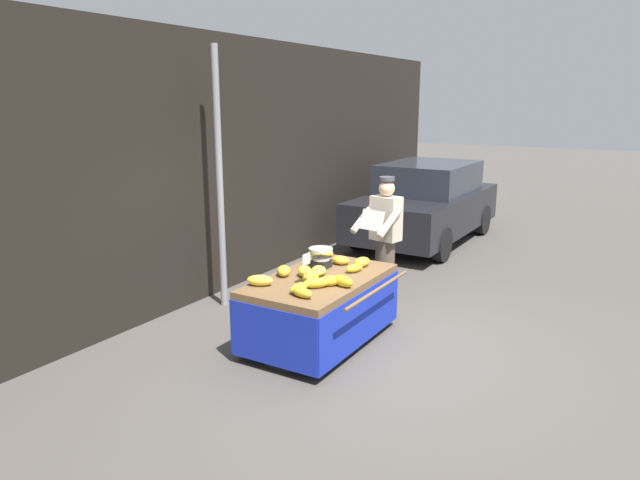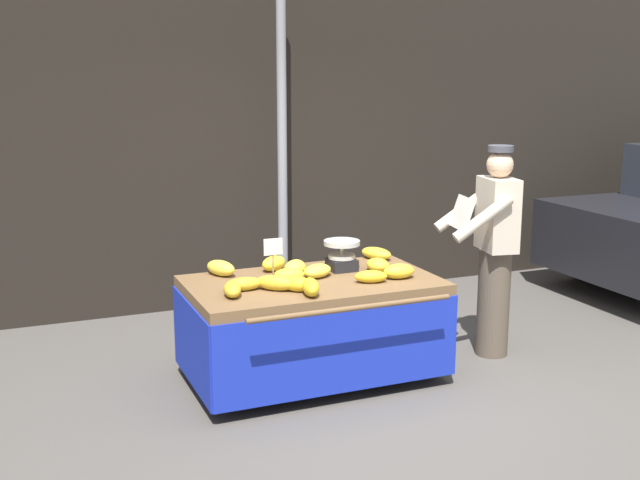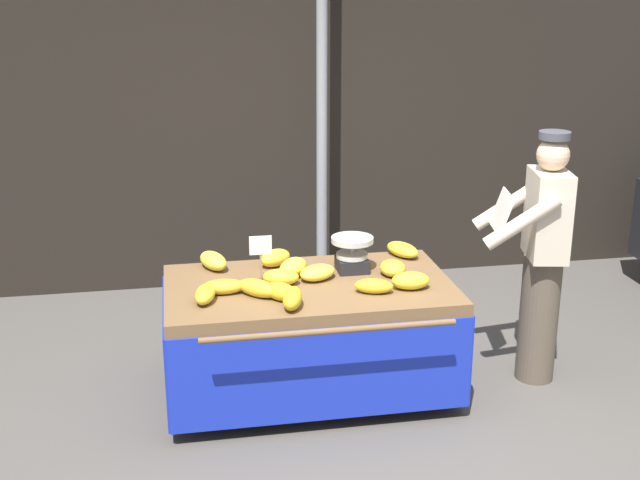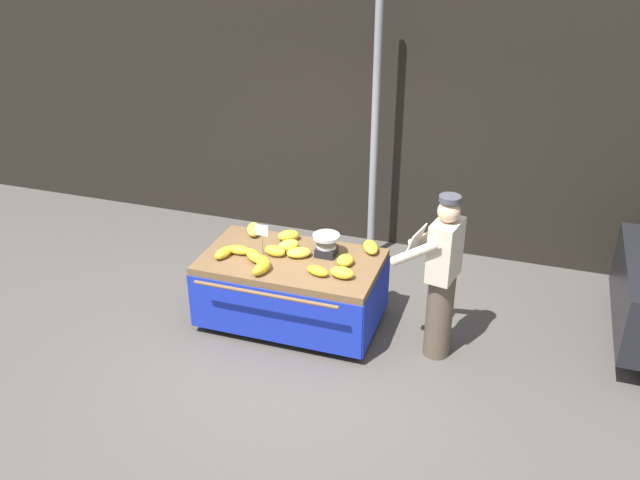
% 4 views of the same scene
% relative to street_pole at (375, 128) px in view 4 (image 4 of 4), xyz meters
% --- Properties ---
extents(ground_plane, '(60.00, 60.00, 0.00)m').
position_rel_street_pole_xyz_m(ground_plane, '(-0.18, -2.22, -1.67)').
color(ground_plane, '#514C47').
extents(back_wall, '(16.00, 0.24, 3.55)m').
position_rel_street_pole_xyz_m(back_wall, '(-0.18, 0.53, 0.11)').
color(back_wall, black).
rests_on(back_wall, ground).
extents(street_pole, '(0.09, 0.09, 3.34)m').
position_rel_street_pole_xyz_m(street_pole, '(0.00, 0.00, 0.00)').
color(street_pole, gray).
rests_on(street_pole, ground).
extents(banana_cart, '(1.85, 1.26, 0.77)m').
position_rel_street_pole_xyz_m(banana_cart, '(-0.41, -1.74, -1.10)').
color(banana_cart, brown).
rests_on(banana_cart, ground).
extents(weighing_scale, '(0.28, 0.28, 0.23)m').
position_rel_street_pole_xyz_m(weighing_scale, '(-0.08, -1.56, -0.78)').
color(weighing_scale, black).
rests_on(weighing_scale, banana_cart).
extents(price_sign, '(0.14, 0.01, 0.34)m').
position_rel_street_pole_xyz_m(price_sign, '(-0.71, -1.75, -0.65)').
color(price_sign, '#997A51').
rests_on(price_sign, banana_cart).
extents(banana_bunch_0, '(0.25, 0.32, 0.10)m').
position_rel_street_pole_xyz_m(banana_bunch_0, '(0.33, -1.33, -0.85)').
color(banana_bunch_0, yellow).
rests_on(banana_bunch_0, banana_cart).
extents(banana_bunch_1, '(0.17, 0.28, 0.12)m').
position_rel_street_pole_xyz_m(banana_bunch_1, '(-0.57, -2.12, -0.84)').
color(banana_bunch_1, gold).
rests_on(banana_bunch_1, banana_cart).
extents(banana_bunch_2, '(0.25, 0.17, 0.11)m').
position_rel_street_pole_xyz_m(banana_bunch_2, '(0.20, -1.95, -0.84)').
color(banana_bunch_2, yellow).
rests_on(banana_bunch_2, banana_cart).
extents(banana_bunch_3, '(0.24, 0.31, 0.11)m').
position_rel_street_pole_xyz_m(banana_bunch_3, '(-0.99, -1.35, -0.84)').
color(banana_bunch_3, yellow).
rests_on(banana_bunch_3, banana_cart).
extents(banana_bunch_4, '(0.17, 0.21, 0.10)m').
position_rel_street_pole_xyz_m(banana_bunch_4, '(0.16, -1.69, -0.85)').
color(banana_bunch_4, yellow).
rests_on(banana_bunch_4, banana_cart).
extents(banana_bunch_5, '(0.27, 0.25, 0.12)m').
position_rel_street_pole_xyz_m(banana_bunch_5, '(-0.57, -1.37, -0.84)').
color(banana_bunch_5, yellow).
rests_on(banana_bunch_5, banana_cart).
extents(banana_bunch_6, '(0.27, 0.27, 0.13)m').
position_rel_street_pole_xyz_m(banana_bunch_6, '(-0.48, -1.59, -0.83)').
color(banana_bunch_6, yellow).
rests_on(banana_bunch_6, banana_cart).
extents(banana_bunch_7, '(0.17, 0.28, 0.10)m').
position_rel_street_pole_xyz_m(banana_bunch_7, '(-1.07, -1.93, -0.85)').
color(banana_bunch_7, gold).
rests_on(banana_bunch_7, banana_cart).
extents(banana_bunch_8, '(0.25, 0.17, 0.10)m').
position_rel_street_pole_xyz_m(banana_bunch_8, '(-0.59, -1.73, -0.84)').
color(banana_bunch_8, yellow).
rests_on(banana_bunch_8, banana_cart).
extents(banana_bunch_9, '(0.25, 0.26, 0.11)m').
position_rel_street_pole_xyz_m(banana_bunch_9, '(-0.62, -1.98, -0.84)').
color(banana_bunch_9, gold).
rests_on(banana_bunch_9, banana_cart).
extents(banana_bunch_10, '(0.26, 0.18, 0.09)m').
position_rel_street_pole_xyz_m(banana_bunch_10, '(-0.04, -1.97, -0.85)').
color(banana_bunch_10, gold).
rests_on(banana_bunch_10, banana_cart).
extents(banana_bunch_11, '(0.30, 0.29, 0.11)m').
position_rel_street_pole_xyz_m(banana_bunch_11, '(-0.75, -1.90, -0.84)').
color(banana_bunch_11, gold).
rests_on(banana_bunch_11, banana_cart).
extents(banana_bunch_12, '(0.27, 0.12, 0.09)m').
position_rel_street_pole_xyz_m(banana_bunch_12, '(-0.95, -1.82, -0.85)').
color(banana_bunch_12, gold).
rests_on(banana_bunch_12, banana_cart).
extents(banana_bunch_13, '(0.30, 0.26, 0.10)m').
position_rel_street_pole_xyz_m(banana_bunch_13, '(-0.34, -1.68, -0.85)').
color(banana_bunch_13, yellow).
rests_on(banana_bunch_13, banana_cart).
extents(vendor_person, '(0.64, 0.59, 1.71)m').
position_rel_street_pole_xyz_m(vendor_person, '(1.14, -1.81, -0.80)').
color(vendor_person, brown).
rests_on(vendor_person, ground).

